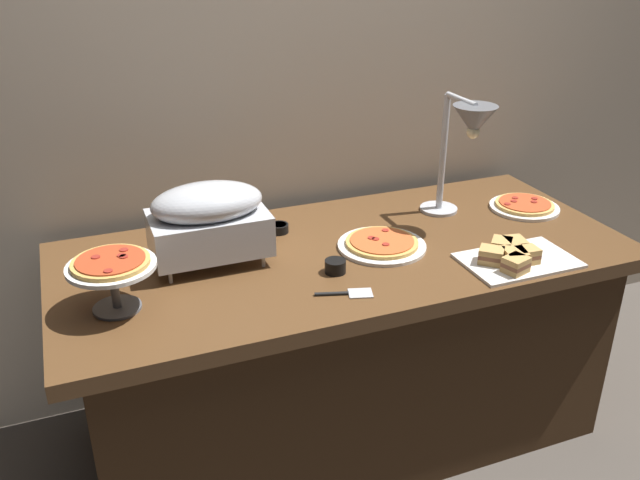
{
  "coord_description": "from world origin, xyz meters",
  "views": [
    {
      "loc": [
        -0.82,
        -1.84,
        1.74
      ],
      "look_at": [
        -0.09,
        0.0,
        0.81
      ],
      "focal_mm": 37.79,
      "sensor_mm": 36.0,
      "label": 1
    }
  ],
  "objects_px": {
    "chafing_dish": "(208,219)",
    "sauce_cup_far": "(335,266)",
    "pizza_plate_front": "(382,244)",
    "pizza_plate_center": "(524,206)",
    "sandwich_platter": "(513,257)",
    "serving_spatula": "(347,294)",
    "heat_lamp": "(468,131)",
    "sauce_cup_near": "(279,228)",
    "pizza_plate_raised_stand": "(112,269)"
  },
  "relations": [
    {
      "from": "pizza_plate_center",
      "to": "sandwich_platter",
      "type": "xyz_separation_m",
      "value": [
        -0.31,
        -0.36,
        0.01
      ]
    },
    {
      "from": "chafing_dish",
      "to": "sandwich_platter",
      "type": "relative_size",
      "value": 1.01
    },
    {
      "from": "heat_lamp",
      "to": "sauce_cup_near",
      "type": "bearing_deg",
      "value": 164.33
    },
    {
      "from": "pizza_plate_center",
      "to": "pizza_plate_front",
      "type": "bearing_deg",
      "value": -170.9
    },
    {
      "from": "sauce_cup_far",
      "to": "sandwich_platter",
      "type": "bearing_deg",
      "value": -15.21
    },
    {
      "from": "pizza_plate_front",
      "to": "sauce_cup_far",
      "type": "distance_m",
      "value": 0.24
    },
    {
      "from": "pizza_plate_front",
      "to": "pizza_plate_center",
      "type": "height_order",
      "value": "same"
    },
    {
      "from": "pizza_plate_front",
      "to": "pizza_plate_raised_stand",
      "type": "distance_m",
      "value": 0.88
    },
    {
      "from": "sauce_cup_near",
      "to": "serving_spatula",
      "type": "distance_m",
      "value": 0.49
    },
    {
      "from": "sandwich_platter",
      "to": "sauce_cup_near",
      "type": "distance_m",
      "value": 0.8
    },
    {
      "from": "pizza_plate_raised_stand",
      "to": "sauce_cup_far",
      "type": "xyz_separation_m",
      "value": [
        0.66,
        -0.02,
        -0.1
      ]
    },
    {
      "from": "heat_lamp",
      "to": "sauce_cup_near",
      "type": "distance_m",
      "value": 0.73
    },
    {
      "from": "chafing_dish",
      "to": "heat_lamp",
      "type": "bearing_deg",
      "value": -2.28
    },
    {
      "from": "pizza_plate_front",
      "to": "serving_spatula",
      "type": "xyz_separation_m",
      "value": [
        -0.24,
        -0.25,
        -0.01
      ]
    },
    {
      "from": "chafing_dish",
      "to": "pizza_plate_front",
      "type": "xyz_separation_m",
      "value": [
        0.56,
        -0.1,
        -0.14
      ]
    },
    {
      "from": "pizza_plate_center",
      "to": "serving_spatula",
      "type": "relative_size",
      "value": 1.51
    },
    {
      "from": "heat_lamp",
      "to": "pizza_plate_raised_stand",
      "type": "bearing_deg",
      "value": -172.84
    },
    {
      "from": "pizza_plate_front",
      "to": "sauce_cup_near",
      "type": "distance_m",
      "value": 0.37
    },
    {
      "from": "pizza_plate_front",
      "to": "pizza_plate_center",
      "type": "relative_size",
      "value": 1.14
    },
    {
      "from": "chafing_dish",
      "to": "sauce_cup_far",
      "type": "xyz_separation_m",
      "value": [
        0.34,
        -0.21,
        -0.13
      ]
    },
    {
      "from": "sandwich_platter",
      "to": "pizza_plate_raised_stand",
      "type": "bearing_deg",
      "value": 171.87
    },
    {
      "from": "chafing_dish",
      "to": "pizza_plate_raised_stand",
      "type": "xyz_separation_m",
      "value": [
        -0.31,
        -0.19,
        -0.02
      ]
    },
    {
      "from": "pizza_plate_center",
      "to": "sandwich_platter",
      "type": "bearing_deg",
      "value": -131.07
    },
    {
      "from": "pizza_plate_raised_stand",
      "to": "heat_lamp",
      "type": "bearing_deg",
      "value": 7.16
    },
    {
      "from": "heat_lamp",
      "to": "pizza_plate_center",
      "type": "height_order",
      "value": "heat_lamp"
    },
    {
      "from": "pizza_plate_front",
      "to": "sauce_cup_far",
      "type": "relative_size",
      "value": 4.48
    },
    {
      "from": "pizza_plate_center",
      "to": "pizza_plate_raised_stand",
      "type": "xyz_separation_m",
      "value": [
        -1.52,
        -0.19,
        0.11
      ]
    },
    {
      "from": "chafing_dish",
      "to": "serving_spatula",
      "type": "xyz_separation_m",
      "value": [
        0.32,
        -0.35,
        -0.15
      ]
    },
    {
      "from": "pizza_plate_center",
      "to": "sauce_cup_far",
      "type": "distance_m",
      "value": 0.89
    },
    {
      "from": "chafing_dish",
      "to": "heat_lamp",
      "type": "relative_size",
      "value": 0.81
    },
    {
      "from": "chafing_dish",
      "to": "pizza_plate_raised_stand",
      "type": "distance_m",
      "value": 0.37
    },
    {
      "from": "chafing_dish",
      "to": "pizza_plate_center",
      "type": "height_order",
      "value": "chafing_dish"
    },
    {
      "from": "pizza_plate_center",
      "to": "sandwich_platter",
      "type": "relative_size",
      "value": 0.72
    },
    {
      "from": "sauce_cup_near",
      "to": "sauce_cup_far",
      "type": "relative_size",
      "value": 1.05
    },
    {
      "from": "heat_lamp",
      "to": "serving_spatula",
      "type": "relative_size",
      "value": 2.62
    },
    {
      "from": "sauce_cup_near",
      "to": "pizza_plate_front",
      "type": "bearing_deg",
      "value": -40.79
    },
    {
      "from": "chafing_dish",
      "to": "sauce_cup_near",
      "type": "height_order",
      "value": "chafing_dish"
    },
    {
      "from": "heat_lamp",
      "to": "pizza_plate_raised_stand",
      "type": "xyz_separation_m",
      "value": [
        -1.21,
        -0.15,
        -0.22
      ]
    },
    {
      "from": "sauce_cup_far",
      "to": "serving_spatula",
      "type": "xyz_separation_m",
      "value": [
        -0.02,
        -0.14,
        -0.02
      ]
    },
    {
      "from": "sandwich_platter",
      "to": "sauce_cup_near",
      "type": "relative_size",
      "value": 5.2
    },
    {
      "from": "sauce_cup_far",
      "to": "serving_spatula",
      "type": "distance_m",
      "value": 0.14
    },
    {
      "from": "chafing_dish",
      "to": "sandwich_platter",
      "type": "height_order",
      "value": "chafing_dish"
    },
    {
      "from": "pizza_plate_raised_stand",
      "to": "serving_spatula",
      "type": "relative_size",
      "value": 1.43
    },
    {
      "from": "pizza_plate_raised_stand",
      "to": "sauce_cup_far",
      "type": "height_order",
      "value": "pizza_plate_raised_stand"
    },
    {
      "from": "sandwich_platter",
      "to": "serving_spatula",
      "type": "xyz_separation_m",
      "value": [
        -0.57,
        0.01,
        -0.02
      ]
    },
    {
      "from": "sandwich_platter",
      "to": "serving_spatula",
      "type": "relative_size",
      "value": 2.09
    },
    {
      "from": "pizza_plate_raised_stand",
      "to": "serving_spatula",
      "type": "bearing_deg",
      "value": -14.37
    },
    {
      "from": "heat_lamp",
      "to": "sauce_cup_near",
      "type": "height_order",
      "value": "heat_lamp"
    },
    {
      "from": "chafing_dish",
      "to": "pizza_plate_front",
      "type": "height_order",
      "value": "chafing_dish"
    },
    {
      "from": "pizza_plate_front",
      "to": "pizza_plate_raised_stand",
      "type": "height_order",
      "value": "pizza_plate_raised_stand"
    }
  ]
}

